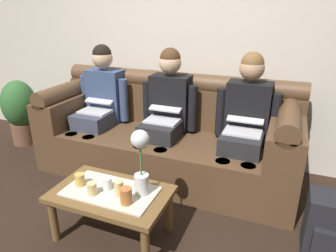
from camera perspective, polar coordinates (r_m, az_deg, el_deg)
The scene contains 15 objects.
ground_plane at distance 2.31m, azimuth -12.07°, elevation -21.46°, with size 14.00×14.00×0.00m, color black.
back_wall_patterned at distance 3.24m, azimuth 3.48°, elevation 19.48°, with size 6.00×0.12×2.90m, color beige.
couch at distance 2.98m, azimuth -0.25°, elevation -2.08°, with size 2.46×0.88×0.96m.
person_left at distance 3.22m, azimuth -12.66°, elevation 4.67°, with size 0.56×0.67×1.22m.
person_middle at distance 2.88m, azimuth -0.30°, elevation 3.21°, with size 0.56×0.67×1.22m.
person_right at distance 2.70m, azimuth 14.45°, elevation 1.27°, with size 0.56×0.67×1.22m.
coffee_table at distance 2.21m, azimuth -10.69°, elevation -13.21°, with size 0.82×0.50×0.38m.
flower_vase at distance 1.98m, azimuth -5.18°, elevation -6.34°, with size 0.12×0.12×0.46m.
cup_near_left at distance 2.17m, azimuth -11.45°, elevation -10.60°, with size 0.07×0.07×0.09m, color silver.
cup_near_right at distance 2.25m, azimuth -16.31°, elevation -9.70°, with size 0.07×0.07×0.09m, color gold.
cup_far_center at distance 2.08m, azimuth -9.26°, elevation -11.54°, with size 0.06×0.06×0.11m, color #DBB77A.
cup_far_left at distance 2.00m, azimuth -7.93°, elevation -12.94°, with size 0.08×0.08×0.11m, color #B26633.
cup_far_right at distance 2.13m, azimuth -14.18°, elevation -11.41°, with size 0.07×0.07×0.09m, color #DBB77A.
backpack_right at distance 2.34m, azimuth 28.04°, elevation -16.51°, with size 0.29×0.29×0.44m.
potted_plant at distance 4.00m, azimuth -26.17°, elevation 2.84°, with size 0.40×0.40×0.78m.
Camera 1 is at (1.03, -1.36, 1.56)m, focal length 32.23 mm.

